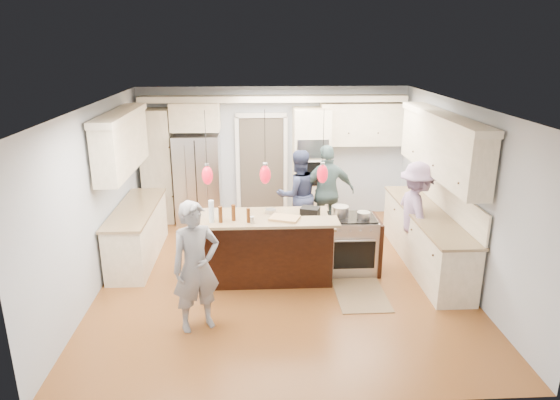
{
  "coord_description": "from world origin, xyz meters",
  "views": [
    {
      "loc": [
        -0.39,
        -7.21,
        3.58
      ],
      "look_at": [
        0.0,
        0.35,
        1.15
      ],
      "focal_mm": 32.0,
      "sensor_mm": 36.0,
      "label": 1
    }
  ],
  "objects_px": {
    "refrigerator": "(198,179)",
    "kitchen_island": "(265,246)",
    "island_range": "(353,244)",
    "person_bar_end": "(196,267)",
    "person_far_left": "(298,195)"
  },
  "relations": [
    {
      "from": "refrigerator",
      "to": "kitchen_island",
      "type": "height_order",
      "value": "refrigerator"
    },
    {
      "from": "island_range",
      "to": "person_bar_end",
      "type": "bearing_deg",
      "value": -145.49
    },
    {
      "from": "kitchen_island",
      "to": "person_bar_end",
      "type": "relative_size",
      "value": 1.22
    },
    {
      "from": "kitchen_island",
      "to": "person_bar_end",
      "type": "height_order",
      "value": "person_bar_end"
    },
    {
      "from": "kitchen_island",
      "to": "person_far_left",
      "type": "distance_m",
      "value": 1.7
    },
    {
      "from": "kitchen_island",
      "to": "person_bar_end",
      "type": "distance_m",
      "value": 1.8
    },
    {
      "from": "refrigerator",
      "to": "person_far_left",
      "type": "xyz_separation_m",
      "value": [
        1.95,
        -1.04,
        -0.05
      ]
    },
    {
      "from": "refrigerator",
      "to": "person_bar_end",
      "type": "distance_m",
      "value": 4.1
    },
    {
      "from": "kitchen_island",
      "to": "island_range",
      "type": "distance_m",
      "value": 1.41
    },
    {
      "from": "refrigerator",
      "to": "person_far_left",
      "type": "distance_m",
      "value": 2.21
    },
    {
      "from": "refrigerator",
      "to": "person_far_left",
      "type": "height_order",
      "value": "refrigerator"
    },
    {
      "from": "kitchen_island",
      "to": "island_range",
      "type": "bearing_deg",
      "value": 3.12
    },
    {
      "from": "kitchen_island",
      "to": "person_far_left",
      "type": "relative_size",
      "value": 1.24
    },
    {
      "from": "refrigerator",
      "to": "kitchen_island",
      "type": "distance_m",
      "value": 2.91
    },
    {
      "from": "person_far_left",
      "to": "island_range",
      "type": "bearing_deg",
      "value": 102.1
    }
  ]
}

